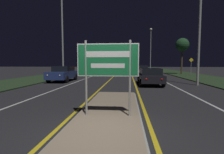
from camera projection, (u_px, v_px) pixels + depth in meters
The scene contains 21 objects.
ground_plane at pixel (102, 133), 4.43m from camera, with size 160.00×160.00×0.00m, color #232326.
median_island at pixel (108, 117), 5.63m from camera, with size 2.14×9.16×0.10m.
verge_left at pixel (57, 75), 25.13m from camera, with size 5.00×100.00×0.08m.
verge_right at pixel (194, 76), 23.44m from camera, with size 5.00×100.00×0.08m.
centre_line_yellow_left at pixel (116, 74), 29.36m from camera, with size 0.12×70.00×0.01m.
centre_line_yellow_right at pixel (131, 74), 29.14m from camera, with size 0.12×70.00×0.01m.
lane_line_white_left at pixel (99, 74), 29.62m from camera, with size 0.12×70.00×0.01m.
lane_line_white_right at pixel (149, 74), 28.88m from camera, with size 0.12×70.00×0.01m.
edge_line_white_left at pixel (82, 74), 29.89m from camera, with size 0.10×70.00×0.01m.
edge_line_white_right at pixel (168, 74), 28.61m from camera, with size 0.10×70.00×0.01m.
highway_sign at pixel (108, 63), 5.49m from camera, with size 1.94×0.07×2.39m.
streetlight_left_near at pixel (62, 18), 19.41m from camera, with size 0.56×0.56×10.27m.
streetlight_right_near at pixel (200, 9), 13.56m from camera, with size 0.55×0.55×9.04m.
streetlight_right_far at pixel (151, 42), 42.83m from camera, with size 0.61×0.61×10.31m.
car_receding_0 at pixel (150, 76), 14.43m from camera, with size 1.88×4.59×1.37m.
car_receding_1 at pixel (141, 70), 24.64m from camera, with size 2.00×4.35×1.46m.
car_receding_2 at pixel (138, 69), 33.72m from camera, with size 2.01×4.70×1.43m.
car_receding_3 at pixel (135, 67), 46.03m from camera, with size 1.91×4.75×1.45m.
car_approaching_0 at pixel (63, 73), 17.20m from camera, with size 1.92×4.39×1.50m.
warning_sign at pixel (191, 65), 24.31m from camera, with size 0.60×0.06×2.44m.
roadside_palm_right at pixel (182, 45), 26.87m from camera, with size 2.02×2.02×5.55m.
Camera 1 is at (0.62, -4.26, 1.78)m, focal length 28.00 mm.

